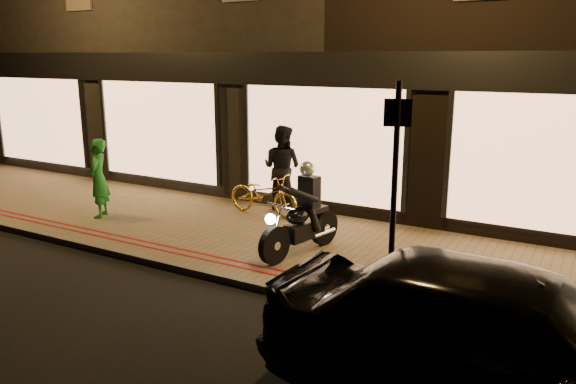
{
  "coord_description": "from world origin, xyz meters",
  "views": [
    {
      "loc": [
        5.18,
        -6.49,
        3.42
      ],
      "look_at": [
        0.44,
        1.77,
        1.1
      ],
      "focal_mm": 35.0,
      "sensor_mm": 36.0,
      "label": 1
    }
  ],
  "objects_px": {
    "bicycle_gold": "(263,194)",
    "parked_car": "(506,345)",
    "sign_post": "(394,184)",
    "person_green": "(98,178)",
    "motorcycle": "(302,219)"
  },
  "relations": [
    {
      "from": "sign_post",
      "to": "bicycle_gold",
      "type": "height_order",
      "value": "sign_post"
    },
    {
      "from": "bicycle_gold",
      "to": "person_green",
      "type": "xyz_separation_m",
      "value": [
        -2.89,
        -1.83,
        0.38
      ]
    },
    {
      "from": "bicycle_gold",
      "to": "person_green",
      "type": "height_order",
      "value": "person_green"
    },
    {
      "from": "motorcycle",
      "to": "bicycle_gold",
      "type": "distance_m",
      "value": 2.53
    },
    {
      "from": "bicycle_gold",
      "to": "sign_post",
      "type": "bearing_deg",
      "value": -123.28
    },
    {
      "from": "motorcycle",
      "to": "parked_car",
      "type": "xyz_separation_m",
      "value": [
        3.73,
        -2.91,
        0.06
      ]
    },
    {
      "from": "motorcycle",
      "to": "bicycle_gold",
      "type": "height_order",
      "value": "motorcycle"
    },
    {
      "from": "person_green",
      "to": "parked_car",
      "type": "relative_size",
      "value": 0.35
    },
    {
      "from": "sign_post",
      "to": "person_green",
      "type": "relative_size",
      "value": 1.82
    },
    {
      "from": "motorcycle",
      "to": "person_green",
      "type": "relative_size",
      "value": 1.17
    },
    {
      "from": "motorcycle",
      "to": "sign_post",
      "type": "relative_size",
      "value": 0.64
    },
    {
      "from": "bicycle_gold",
      "to": "parked_car",
      "type": "relative_size",
      "value": 0.36
    },
    {
      "from": "sign_post",
      "to": "person_green",
      "type": "bearing_deg",
      "value": 171.07
    },
    {
      "from": "sign_post",
      "to": "person_green",
      "type": "xyz_separation_m",
      "value": [
        -6.75,
        1.06,
        -0.85
      ]
    },
    {
      "from": "sign_post",
      "to": "bicycle_gold",
      "type": "xyz_separation_m",
      "value": [
        -3.85,
        2.89,
        -1.23
      ]
    }
  ]
}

